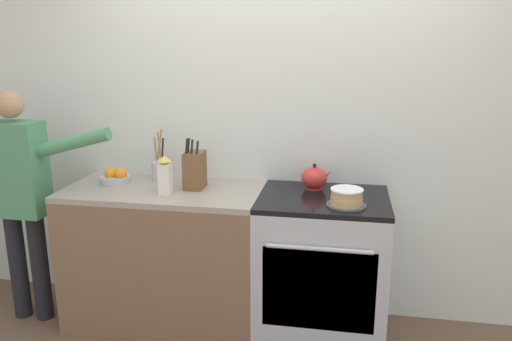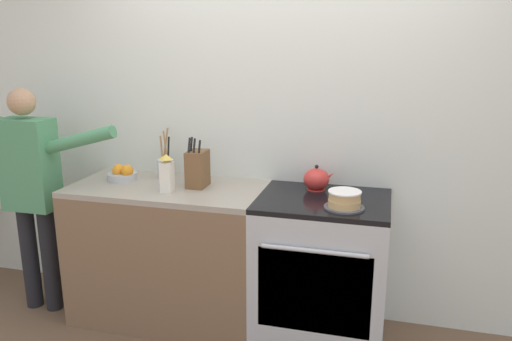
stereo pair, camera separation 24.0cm
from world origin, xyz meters
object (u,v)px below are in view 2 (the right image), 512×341
at_px(layer_cake, 344,200).
at_px(tea_kettle, 317,179).
at_px(fruit_bowl, 122,174).
at_px(knife_block, 197,169).
at_px(person_baker, 32,183).
at_px(stove_range, 321,270).
at_px(milk_carton, 167,174).
at_px(utensil_crock, 166,167).

bearing_deg(layer_cake, tea_kettle, 122.39).
height_order(tea_kettle, fruit_bowl, tea_kettle).
xyz_separation_m(knife_block, person_baker, (-1.10, -0.17, -0.13)).
xyz_separation_m(stove_range, fruit_bowl, (-1.34, 0.06, 0.50)).
bearing_deg(tea_kettle, stove_range, -68.46).
bearing_deg(fruit_bowl, tea_kettle, 4.81).
relative_size(tea_kettle, person_baker, 0.13).
bearing_deg(person_baker, fruit_bowl, 24.16).
bearing_deg(milk_carton, stove_range, 6.92).
distance_m(knife_block, milk_carton, 0.21).
xyz_separation_m(layer_cake, knife_block, (-0.93, 0.19, 0.07)).
distance_m(milk_carton, person_baker, 0.97).
bearing_deg(tea_kettle, knife_block, -170.55).
xyz_separation_m(knife_block, fruit_bowl, (-0.54, 0.02, -0.08)).
xyz_separation_m(layer_cake, utensil_crock, (-1.21, 0.33, 0.03)).
bearing_deg(utensil_crock, knife_block, -25.44).
relative_size(fruit_bowl, person_baker, 0.13).
height_order(layer_cake, fruit_bowl, fruit_bowl).
xyz_separation_m(layer_cake, fruit_bowl, (-1.47, 0.21, -0.01)).
bearing_deg(fruit_bowl, knife_block, -1.59).
bearing_deg(layer_cake, stove_range, 132.47).
relative_size(layer_cake, person_baker, 0.15).
relative_size(tea_kettle, knife_block, 0.61).
bearing_deg(utensil_crock, stove_range, -9.48).
height_order(stove_range, person_baker, person_baker).
distance_m(layer_cake, milk_carton, 1.07).
bearing_deg(stove_range, knife_block, 176.61).
distance_m(tea_kettle, milk_carton, 0.92).
bearing_deg(person_baker, layer_cake, 4.91).
relative_size(tea_kettle, utensil_crock, 0.58).
xyz_separation_m(tea_kettle, person_baker, (-1.83, -0.30, -0.08)).
xyz_separation_m(fruit_bowl, milk_carton, (0.41, -0.18, 0.07)).
height_order(layer_cake, person_baker, person_baker).
relative_size(fruit_bowl, milk_carton, 0.81).
distance_m(knife_block, fruit_bowl, 0.55).
height_order(knife_block, fruit_bowl, knife_block).
height_order(milk_carton, person_baker, person_baker).
distance_m(fruit_bowl, person_baker, 0.59).
distance_m(stove_range, person_baker, 1.95).
bearing_deg(person_baker, stove_range, 9.23).
distance_m(fruit_bowl, milk_carton, 0.45).
bearing_deg(layer_cake, fruit_bowl, 172.00).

